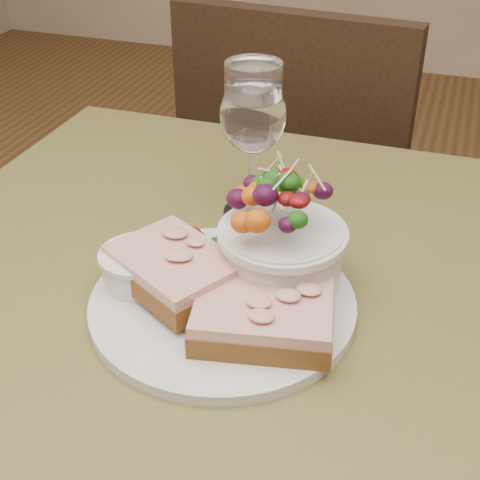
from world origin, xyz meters
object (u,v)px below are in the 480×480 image
(dinner_plate, at_px, (223,303))
(wine_glass, at_px, (253,119))
(sandwich_front, at_px, (263,317))
(cafe_table, at_px, (238,363))
(ramekin, at_px, (139,265))
(chair_far, at_px, (307,267))
(sandwich_back, at_px, (175,269))
(salad_bowl, at_px, (283,231))

(dinner_plate, relative_size, wine_glass, 1.51)
(sandwich_front, relative_size, wine_glass, 0.81)
(cafe_table, distance_m, sandwich_front, 0.15)
(cafe_table, bearing_deg, dinner_plate, -100.66)
(ramekin, bearing_deg, wine_glass, 71.71)
(cafe_table, bearing_deg, chair_far, 95.75)
(sandwich_back, xyz_separation_m, wine_glass, (0.02, 0.19, 0.09))
(sandwich_back, distance_m, wine_glass, 0.21)
(dinner_plate, relative_size, sandwich_front, 1.86)
(dinner_plate, distance_m, wine_glass, 0.22)
(cafe_table, bearing_deg, salad_bowl, 23.80)
(dinner_plate, bearing_deg, chair_far, 95.05)
(chair_far, relative_size, ramekin, 12.29)
(sandwich_front, bearing_deg, salad_bowl, 83.18)
(dinner_plate, bearing_deg, salad_bowl, 46.70)
(cafe_table, distance_m, dinner_plate, 0.11)
(cafe_table, xyz_separation_m, sandwich_front, (0.05, -0.06, 0.13))
(chair_far, xyz_separation_m, sandwich_back, (0.01, -0.73, 0.49))
(dinner_plate, distance_m, sandwich_front, 0.07)
(sandwich_front, height_order, wine_glass, wine_glass)
(sandwich_front, relative_size, salad_bowl, 1.12)
(sandwich_front, height_order, ramekin, ramekin)
(sandwich_back, bearing_deg, salad_bowl, 56.27)
(dinner_plate, xyz_separation_m, sandwich_back, (-0.05, 0.00, 0.03))
(cafe_table, xyz_separation_m, dinner_plate, (-0.01, -0.03, 0.11))
(chair_far, height_order, wine_glass, wine_glass)
(ramekin, bearing_deg, salad_bowl, 19.78)
(salad_bowl, bearing_deg, chair_far, 99.24)
(cafe_table, relative_size, sandwich_front, 5.61)
(sandwich_front, distance_m, wine_glass, 0.25)
(ramekin, bearing_deg, cafe_table, 18.03)
(chair_far, distance_m, dinner_plate, 0.86)
(sandwich_back, bearing_deg, chair_far, 120.49)
(chair_far, bearing_deg, sandwich_front, 104.32)
(ramekin, relative_size, salad_bowl, 0.58)
(chair_far, xyz_separation_m, dinner_plate, (0.06, -0.73, 0.46))
(sandwich_back, xyz_separation_m, salad_bowl, (0.10, 0.05, 0.03))
(sandwich_back, bearing_deg, sandwich_front, 11.15)
(cafe_table, relative_size, chair_far, 0.89)
(cafe_table, height_order, dinner_plate, dinner_plate)
(chair_far, height_order, ramekin, chair_far)
(wine_glass, bearing_deg, dinner_plate, -81.30)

